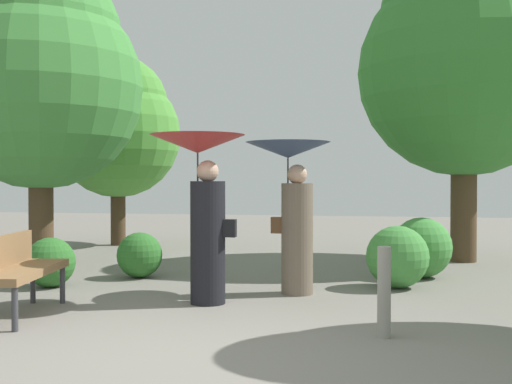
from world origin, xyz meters
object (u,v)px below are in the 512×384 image
Objects in this scene: tree_near_left at (118,126)px; tree_mid_left at (40,72)px; tree_mid_right at (465,54)px; person_left at (203,190)px; person_right at (293,193)px; park_bench at (17,267)px; path_marker_post at (384,292)px.

tree_mid_left is (0.22, -3.48, 0.56)m from tree_near_left.
tree_mid_left is 0.89× the size of tree_mid_right.
tree_mid_left is at bearing -162.76° from tree_mid_right.
tree_mid_left reaches higher than person_left.
person_left is 6.01m from tree_mid_right.
tree_near_left is at bearing 43.48° from person_right.
park_bench is 8.04m from tree_mid_right.
tree_mid_right reaches higher than person_left.
person_right is at bearing -19.60° from tree_mid_left.
tree_mid_right is at bearing -32.64° from person_right.
path_marker_post is (5.63, -7.00, -2.17)m from tree_near_left.
park_bench is at bearing 177.54° from path_marker_post.
park_bench is 1.92× the size of path_marker_post.
tree_near_left is at bearing 168.81° from tree_mid_right.
tree_mid_left is at bearing 146.97° from path_marker_post.
park_bench is 3.72m from path_marker_post.
tree_mid_left reaches higher than park_bench.
tree_mid_left reaches higher than person_right.
path_marker_post is at bearing -103.46° from tree_mid_right.
person_right is at bearing 119.15° from path_marker_post.
person_right is at bearing -65.37° from park_bench.
person_left is at bearing 149.58° from path_marker_post.
person_left reaches higher than person_right.
person_left is 0.39× the size of tree_mid_left.
tree_mid_right is (6.76, 2.10, 0.42)m from tree_mid_left.
person_left is 6.96m from tree_near_left.
park_bench is at bearing -74.36° from tree_near_left.
park_bench is at bearing -63.24° from tree_mid_left.
path_marker_post is at bearing -149.45° from person_right.
tree_near_left is 7.18m from tree_mid_right.
tree_near_left is at bearing 33.26° from person_left.
tree_near_left is (-3.61, 5.81, 1.29)m from person_left.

